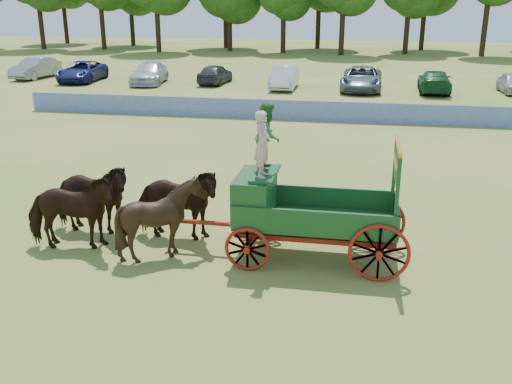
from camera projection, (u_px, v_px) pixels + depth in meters
name	position (u px, v px, depth m)	size (l,w,h in m)	color
ground	(161.00, 268.00, 13.58)	(160.00, 160.00, 0.00)	#9B8F46
horse_lead_left	(71.00, 212.00, 14.29)	(1.08, 2.37, 2.00)	black
horse_lead_right	(91.00, 198.00, 15.32)	(1.08, 2.37, 2.00)	black
horse_wheel_left	(162.00, 219.00, 13.88)	(1.62, 1.82, 2.01)	black
horse_wheel_right	(176.00, 204.00, 14.90)	(1.08, 2.37, 2.00)	black
farm_dray	(286.00, 192.00, 13.70)	(6.00, 2.00, 3.77)	maroon
sponsor_banner	(257.00, 109.00, 30.34)	(26.00, 0.08, 1.05)	#1C3A9A
parked_cars	(210.00, 75.00, 42.04)	(42.32, 7.33, 1.64)	silver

